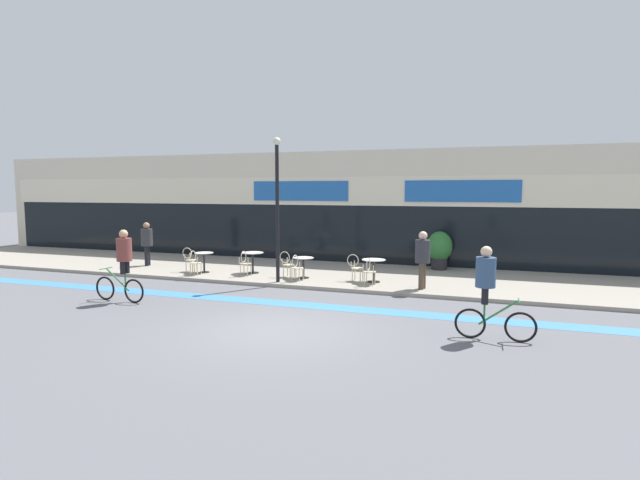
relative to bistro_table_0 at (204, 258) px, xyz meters
The scene contains 21 objects.
ground_plane 7.90m from the bistro_table_0, 46.05° to the right, with size 120.00×120.00×0.00m, color #5B5B60.
sidewalk_slab 5.72m from the bistro_table_0, 16.15° to the left, with size 40.00×5.50×0.12m, color gray.
storefront_facade 8.51m from the bistro_table_0, 49.03° to the left, with size 40.00×4.06×4.80m.
bike_lane_stripe 6.35m from the bistro_table_0, 30.14° to the right, with size 36.00×0.70×0.01m, color #3D7AB7.
bistro_table_0 is the anchor object (origin of this frame).
bistro_table_1 1.83m from the bistro_table_0, 15.24° to the left, with size 0.79×0.79×0.77m.
bistro_table_2 3.90m from the bistro_table_0, ahead, with size 0.71×0.71×0.72m.
bistro_table_3 6.37m from the bistro_table_0, ahead, with size 0.78×0.78×0.76m.
cafe_chair_0_near 0.63m from the bistro_table_0, 89.50° to the right, with size 0.43×0.59×0.90m.
cafe_chair_0_side 0.63m from the bistro_table_0, behind, with size 0.58×0.40×0.90m.
cafe_chair_1_near 1.77m from the bistro_table_0, ahead, with size 0.42×0.58×0.90m.
cafe_chair_2_near 3.92m from the bistro_table_0, ahead, with size 0.44×0.59×0.90m.
cafe_chair_2_side 3.27m from the bistro_table_0, ahead, with size 0.60×0.45×0.90m.
cafe_chair_3_near 6.38m from the bistro_table_0, ahead, with size 0.41×0.58×0.90m.
cafe_chair_3_side 5.74m from the bistro_table_0, ahead, with size 0.58×0.42×0.90m.
planter_pot 8.91m from the bistro_table_0, 24.17° to the left, with size 0.96×0.96×1.47m.
lamp_post 4.13m from the bistro_table_0, 14.01° to the right, with size 0.26×0.26×4.74m.
cyclist_0 11.15m from the bistro_table_0, 25.80° to the right, with size 1.66×0.48×2.00m.
cyclist_1 4.55m from the bistro_table_0, 86.89° to the right, with size 1.75×0.50×2.07m.
pedestrian_near_end 8.07m from the bistro_table_0, ahead, with size 0.55×0.55×1.79m.
pedestrian_far_end 3.22m from the bistro_table_0, 167.07° to the left, with size 0.56×0.56×1.75m.
Camera 1 is at (4.67, -10.11, 3.18)m, focal length 28.00 mm.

